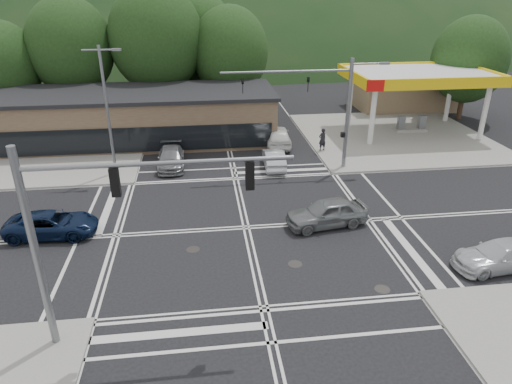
{
  "coord_description": "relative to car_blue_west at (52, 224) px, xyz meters",
  "views": [
    {
      "loc": [
        -2.31,
        -22.54,
        12.61
      ],
      "look_at": [
        0.77,
        1.69,
        1.4
      ],
      "focal_mm": 32.0,
      "sensor_mm": 36.0,
      "label": 1
    }
  ],
  "objects": [
    {
      "name": "signal_mast_sw",
      "position": [
        4.19,
        -8.7,
        4.45
      ],
      "size": [
        9.14,
        0.28,
        8.0
      ],
      "color": "slate",
      "rests_on": "ground"
    },
    {
      "name": "sidewalk_ne",
      "position": [
        25.58,
        14.5,
        -0.6
      ],
      "size": [
        16.0,
        16.0,
        0.15
      ],
      "primitive_type": "cube",
      "color": "gray",
      "rests_on": "ground"
    },
    {
      "name": "tree_n_b",
      "position": [
        4.58,
        23.5,
        7.12
      ],
      "size": [
        9.0,
        9.0,
        12.98
      ],
      "color": "#382619",
      "rests_on": "ground"
    },
    {
      "name": "ground",
      "position": [
        10.58,
        -0.5,
        -0.67
      ],
      "size": [
        120.0,
        120.0,
        0.0
      ],
      "primitive_type": "plane",
      "color": "black",
      "rests_on": "ground"
    },
    {
      "name": "convenience_store",
      "position": [
        30.58,
        24.5,
        1.23
      ],
      "size": [
        10.0,
        6.0,
        3.8
      ],
      "primitive_type": "cube",
      "color": "#846B4F",
      "rests_on": "ground"
    },
    {
      "name": "car_grey_center",
      "position": [
        15.14,
        -0.8,
        0.12
      ],
      "size": [
        4.89,
        2.6,
        1.58
      ],
      "primitive_type": "imported",
      "rotation": [
        0.0,
        0.0,
        -1.41
      ],
      "color": "slate",
      "rests_on": "ground"
    },
    {
      "name": "hill_north",
      "position": [
        10.58,
        89.5,
        -0.67
      ],
      "size": [
        252.0,
        126.0,
        140.0
      ],
      "primitive_type": "ellipsoid",
      "color": "#193719",
      "rests_on": "ground"
    },
    {
      "name": "gas_station_canopy",
      "position": [
        27.57,
        15.49,
        4.37
      ],
      "size": [
        12.32,
        8.34,
        5.75
      ],
      "color": "silver",
      "rests_on": "ground"
    },
    {
      "name": "signal_mast_ne",
      "position": [
        17.53,
        7.7,
        4.4
      ],
      "size": [
        11.65,
        0.3,
        8.0
      ],
      "color": "slate",
      "rests_on": "ground"
    },
    {
      "name": "car_silver_east",
      "position": [
        22.33,
        -6.0,
        0.0
      ],
      "size": [
        4.77,
        2.24,
        1.34
      ],
      "primitive_type": "imported",
      "rotation": [
        0.0,
        0.0,
        -1.49
      ],
      "color": "silver",
      "rests_on": "ground"
    },
    {
      "name": "tree_n_a",
      "position": [
        -3.42,
        23.5,
        6.47
      ],
      "size": [
        8.0,
        8.0,
        11.75
      ],
      "color": "#382619",
      "rests_on": "ground"
    },
    {
      "name": "sidewalk_nw",
      "position": [
        -4.42,
        14.5,
        -0.6
      ],
      "size": [
        16.0,
        16.0,
        0.15
      ],
      "primitive_type": "cube",
      "color": "gray",
      "rests_on": "ground"
    },
    {
      "name": "streetlight_nw",
      "position": [
        2.14,
        8.5,
        4.38
      ],
      "size": [
        2.5,
        0.25,
        9.0
      ],
      "color": "slate",
      "rests_on": "ground"
    },
    {
      "name": "tree_n_d",
      "position": [
        -9.42,
        22.5,
        5.17
      ],
      "size": [
        6.8,
        6.8,
        9.76
      ],
      "color": "#382619",
      "rests_on": "ground"
    },
    {
      "name": "pedestrian",
      "position": [
        18.08,
        11.36,
        0.4
      ],
      "size": [
        0.78,
        0.64,
        1.85
      ],
      "primitive_type": "imported",
      "rotation": [
        0.0,
        0.0,
        3.48
      ],
      "color": "black",
      "rests_on": "sidewalk_ne"
    },
    {
      "name": "commercial_row",
      "position": [
        2.58,
        16.5,
        1.33
      ],
      "size": [
        24.0,
        8.0,
        4.0
      ],
      "primitive_type": "cube",
      "color": "brown",
      "rests_on": "ground"
    },
    {
      "name": "car_queue_a",
      "position": [
        13.64,
        8.5,
        0.01
      ],
      "size": [
        1.63,
        4.19,
        1.36
      ],
      "primitive_type": "imported",
      "rotation": [
        0.0,
        0.0,
        3.09
      ],
      "color": "silver",
      "rests_on": "ground"
    },
    {
      "name": "tree_n_e",
      "position": [
        8.58,
        27.5,
        6.47
      ],
      "size": [
        8.4,
        8.4,
        11.98
      ],
      "color": "#382619",
      "rests_on": "ground"
    },
    {
      "name": "car_northbound",
      "position": [
        5.99,
        9.64,
        0.02
      ],
      "size": [
        2.01,
        4.78,
        1.38
      ],
      "primitive_type": "imported",
      "rotation": [
        0.0,
        0.0,
        0.02
      ],
      "color": "slate",
      "rests_on": "ground"
    },
    {
      "name": "car_queue_b",
      "position": [
        14.79,
        13.5,
        0.18
      ],
      "size": [
        2.38,
        5.14,
        1.71
      ],
      "primitive_type": "imported",
      "rotation": [
        0.0,
        0.0,
        3.07
      ],
      "color": "white",
      "rests_on": "ground"
    },
    {
      "name": "car_blue_west",
      "position": [
        0.0,
        0.0,
        0.0
      ],
      "size": [
        4.91,
        2.41,
        1.34
      ],
      "primitive_type": "imported",
      "rotation": [
        0.0,
        0.0,
        1.53
      ],
      "color": "#0B1833",
      "rests_on": "ground"
    },
    {
      "name": "tree_n_c",
      "position": [
        11.58,
        23.5,
        5.82
      ],
      "size": [
        7.6,
        7.6,
        10.87
      ],
      "color": "#382619",
      "rests_on": "ground"
    },
    {
      "name": "tree_ne",
      "position": [
        34.58,
        19.5,
        5.17
      ],
      "size": [
        7.2,
        7.2,
        9.99
      ],
      "color": "#382619",
      "rests_on": "ground"
    }
  ]
}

